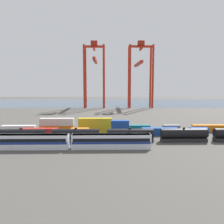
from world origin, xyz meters
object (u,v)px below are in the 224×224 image
(shipping_container_0, at_px, (40,132))
(shipping_container_6, at_px, (18,129))
(freight_tank_row, at_px, (130,135))
(gantry_crane_west, at_px, (95,68))
(passenger_train, at_px, (70,141))
(shipping_container_1, at_px, (80,132))
(shipping_container_7, at_px, (57,129))
(shipping_container_4, at_px, (159,132))
(shipping_container_9, at_px, (95,129))
(gantry_crane_central, at_px, (140,68))

(shipping_container_0, height_order, shipping_container_6, same)
(freight_tank_row, height_order, shipping_container_6, freight_tank_row)
(shipping_container_6, height_order, gantry_crane_west, gantry_crane_west)
(passenger_train, distance_m, gantry_crane_west, 120.78)
(passenger_train, bearing_deg, gantry_crane_west, 89.81)
(shipping_container_1, distance_m, gantry_crane_west, 105.37)
(shipping_container_6, bearing_deg, shipping_container_7, 0.00)
(shipping_container_7, relative_size, gantry_crane_west, 0.25)
(shipping_container_1, height_order, shipping_container_4, same)
(shipping_container_6, bearing_deg, shipping_container_1, -13.71)
(shipping_container_9, xyz_separation_m, gantry_crane_central, (29.39, 96.45, 28.26))
(shipping_container_1, distance_m, shipping_container_4, 27.06)
(passenger_train, relative_size, shipping_container_4, 3.60)
(gantry_crane_central, bearing_deg, shipping_container_4, -94.04)
(shipping_container_7, bearing_deg, shipping_container_1, -31.84)
(shipping_container_0, xyz_separation_m, shipping_container_4, (40.60, 0.00, 0.00))
(gantry_crane_central, bearing_deg, shipping_container_9, -106.95)
(freight_tank_row, xyz_separation_m, shipping_container_0, (-29.65, 8.98, -0.77))
(shipping_container_4, distance_m, shipping_container_6, 50.20)
(shipping_container_1, distance_m, shipping_container_9, 7.41)
(shipping_container_1, xyz_separation_m, gantry_crane_central, (34.27, 102.02, 28.26))
(shipping_container_4, xyz_separation_m, gantry_crane_central, (7.21, 102.02, 28.26))
(shipping_container_0, relative_size, gantry_crane_west, 0.25)
(shipping_container_0, distance_m, shipping_container_4, 40.60)
(passenger_train, height_order, freight_tank_row, freight_tank_row)
(shipping_container_1, bearing_deg, gantry_crane_central, 71.43)
(shipping_container_9, distance_m, gantry_crane_west, 100.16)
(shipping_container_4, relative_size, shipping_container_7, 1.00)
(freight_tank_row, distance_m, shipping_container_1, 18.47)
(gantry_crane_west, bearing_deg, shipping_container_9, -86.85)
(shipping_container_1, bearing_deg, shipping_container_9, 48.75)
(passenger_train, bearing_deg, shipping_container_4, 30.10)
(shipping_container_4, bearing_deg, gantry_crane_central, 85.96)
(gantry_crane_west, bearing_deg, shipping_container_1, -89.78)
(shipping_container_0, xyz_separation_m, shipping_container_7, (4.56, 5.57, 0.00))
(shipping_container_0, xyz_separation_m, shipping_container_9, (18.42, 5.57, 0.00))
(shipping_container_0, bearing_deg, shipping_container_9, 16.83)
(passenger_train, height_order, shipping_container_4, passenger_train)
(shipping_container_0, distance_m, gantry_crane_central, 116.16)
(passenger_train, relative_size, gantry_crane_west, 0.88)
(passenger_train, relative_size, shipping_container_6, 3.60)
(gantry_crane_central, bearing_deg, gantry_crane_west, -179.02)
(shipping_container_1, bearing_deg, shipping_container_7, 148.16)
(shipping_container_1, distance_m, gantry_crane_central, 111.27)
(passenger_train, distance_m, shipping_container_9, 22.45)
(shipping_container_0, relative_size, shipping_container_4, 1.00)
(shipping_container_9, xyz_separation_m, gantry_crane_west, (-5.27, 95.86, 28.55))
(shipping_container_6, relative_size, gantry_crane_central, 0.24)
(passenger_train, distance_m, freight_tank_row, 18.34)
(gantry_crane_west, bearing_deg, passenger_train, -90.19)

